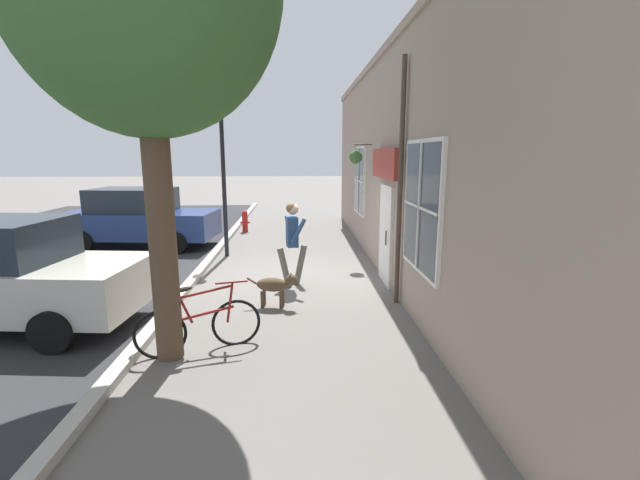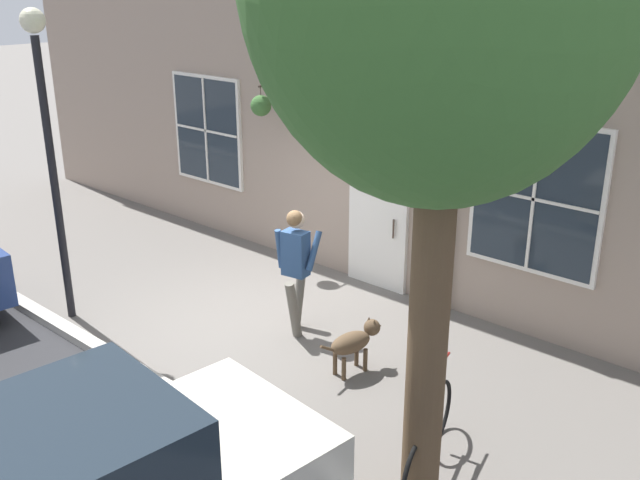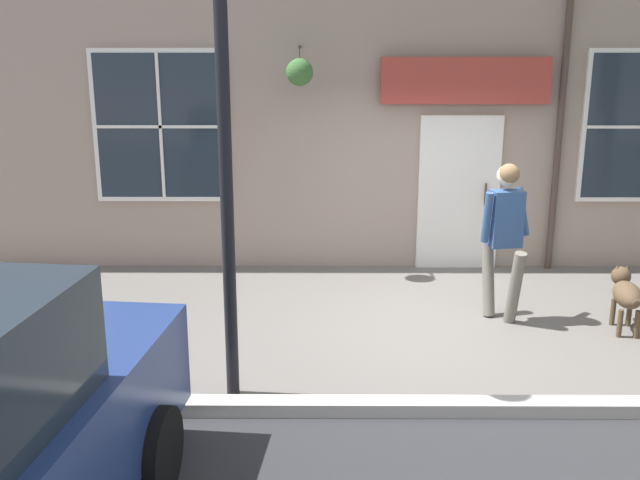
# 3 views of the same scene
# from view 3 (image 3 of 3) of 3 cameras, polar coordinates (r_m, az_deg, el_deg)

# --- Properties ---
(ground_plane) EXTENTS (90.00, 90.00, 0.00)m
(ground_plane) POSITION_cam_3_polar(r_m,az_deg,el_deg) (8.03, 9.53, -6.67)
(ground_plane) COLOR #66605B
(storefront_facade) EXTENTS (0.95, 18.00, 5.03)m
(storefront_facade) POSITION_cam_3_polar(r_m,az_deg,el_deg) (9.80, 8.00, 12.37)
(storefront_facade) COLOR gray
(storefront_facade) RESTS_ON ground_plane
(pedestrian_walking) EXTENTS (0.65, 0.55, 1.77)m
(pedestrian_walking) POSITION_cam_3_polar(r_m,az_deg,el_deg) (8.01, 14.58, 1.06)
(pedestrian_walking) COLOR #6B665B
(pedestrian_walking) RESTS_ON ground_plane
(dog_on_leash) EXTENTS (0.98, 0.38, 0.65)m
(dog_on_leash) POSITION_cam_3_polar(r_m,az_deg,el_deg) (8.33, 23.28, -3.88)
(dog_on_leash) COLOR brown
(dog_on_leash) RESTS_ON ground_plane
(street_lamp) EXTENTS (0.32, 0.32, 4.27)m
(street_lamp) POSITION_cam_3_polar(r_m,az_deg,el_deg) (5.77, -7.84, 13.95)
(street_lamp) COLOR black
(street_lamp) RESTS_ON ground_plane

